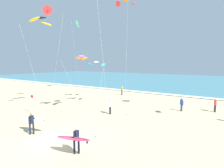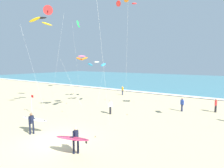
{
  "view_description": "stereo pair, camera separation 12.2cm",
  "coord_description": "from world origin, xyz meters",
  "views": [
    {
      "loc": [
        10.6,
        -8.49,
        5.58
      ],
      "look_at": [
        0.88,
        5.86,
        3.63
      ],
      "focal_mm": 30.13,
      "sensor_mm": 36.0,
      "label": 1
    },
    {
      "loc": [
        10.7,
        -8.42,
        5.58
      ],
      "look_at": [
        0.88,
        5.86,
        3.63
      ],
      "focal_mm": 30.13,
      "sensor_mm": 36.0,
      "label": 2
    }
  ],
  "objects": [
    {
      "name": "bystander_white_top",
      "position": [
        -0.83,
        8.02,
        0.81
      ],
      "size": [
        0.32,
        0.44,
        1.59
      ],
      "color": "black",
      "rests_on": "ground"
    },
    {
      "name": "shoreline_foam",
      "position": [
        0.0,
        24.06,
        0.09
      ],
      "size": [
        160.0,
        1.57,
        0.01
      ],
      "primitive_type": "cube",
      "color": "white",
      "rests_on": "ocean_water"
    },
    {
      "name": "bystander_red_top",
      "position": [
        8.58,
        15.42,
        0.81
      ],
      "size": [
        0.23,
        0.49,
        1.59
      ],
      "color": "black",
      "rests_on": "ground"
    },
    {
      "name": "kite_delta_emerald_near",
      "position": [
        -15.11,
        17.98,
        12.82
      ],
      "size": [
        1.77,
        3.65,
        13.57
      ],
      "color": "green",
      "rests_on": "ground"
    },
    {
      "name": "surfer_trailing",
      "position": [
        -2.64,
        -0.08,
        1.05
      ],
      "size": [
        2.36,
        1.17,
        1.71
      ],
      "color": "black",
      "rests_on": "ground"
    },
    {
      "name": "kite_arc_ivory_far",
      "position": [
        -5.21,
        11.12,
        5.46
      ],
      "size": [
        2.63,
        3.78,
        5.81
      ],
      "color": "#2D99DB",
      "rests_on": "ground"
    },
    {
      "name": "bystander_yellow_top",
      "position": [
        -6.13,
        19.3,
        0.81
      ],
      "size": [
        0.46,
        0.3,
        1.59
      ],
      "color": "#2D334C",
      "rests_on": "ground"
    },
    {
      "name": "bystander_blue_top",
      "position": [
        5.32,
        13.69,
        0.81
      ],
      "size": [
        0.45,
        0.31,
        1.59
      ],
      "color": "#2D334C",
      "rests_on": "ground"
    },
    {
      "name": "lifeguard_flag",
      "position": [
        -8.39,
        3.48,
        1.27
      ],
      "size": [
        0.45,
        0.05,
        2.1
      ],
      "color": "silver",
      "rests_on": "ground"
    },
    {
      "name": "kite_arc_amber_distant",
      "position": [
        -1.1,
        11.76,
        12.71
      ],
      "size": [
        3.34,
        4.2,
        13.08
      ],
      "color": "red",
      "rests_on": "ground"
    },
    {
      "name": "ocean_water",
      "position": [
        0.0,
        53.76,
        0.04
      ],
      "size": [
        160.0,
        60.0,
        0.08
      ],
      "primitive_type": "cube",
      "color": "teal",
      "rests_on": "ground"
    },
    {
      "name": "kite_delta_scarlet_close",
      "position": [
        -10.28,
        7.57,
        12.27
      ],
      "size": [
        2.06,
        1.85,
        12.96
      ],
      "color": "red",
      "rests_on": "ground"
    },
    {
      "name": "kite_arc_rose_low",
      "position": [
        -4.87,
        7.93,
        6.15
      ],
      "size": [
        2.2,
        3.15,
        6.45
      ],
      "color": "orange",
      "rests_on": "ground"
    },
    {
      "name": "kite_arc_charcoal_outer",
      "position": [
        -7.86,
        4.72,
        10.21
      ],
      "size": [
        3.72,
        3.03,
        10.61
      ],
      "color": "yellow",
      "rests_on": "ground"
    },
    {
      "name": "surfer_lead",
      "position": [
        2.62,
        -0.74,
        1.05
      ],
      "size": [
        2.43,
        1.09,
        1.71
      ],
      "color": "black",
      "rests_on": "ground"
    },
    {
      "name": "ground_plane",
      "position": [
        0.0,
        0.0,
        0.0
      ],
      "size": [
        160.0,
        160.0,
        0.0
      ],
      "primitive_type": "plane",
      "color": "#CCB789"
    }
  ]
}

